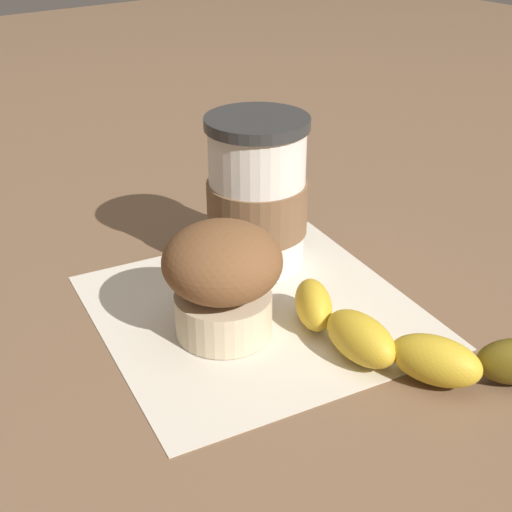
{
  "coord_description": "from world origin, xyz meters",
  "views": [
    {
      "loc": [
        0.41,
        -0.31,
        0.33
      ],
      "look_at": [
        0.0,
        0.0,
        0.05
      ],
      "focal_mm": 50.0,
      "sensor_mm": 36.0,
      "label": 1
    }
  ],
  "objects": [
    {
      "name": "ground_plane",
      "position": [
        0.0,
        0.0,
        0.0
      ],
      "size": [
        3.0,
        3.0,
        0.0
      ],
      "primitive_type": "plane",
      "color": "brown"
    },
    {
      "name": "paper_napkin",
      "position": [
        0.0,
        0.0,
        0.0
      ],
      "size": [
        0.3,
        0.3,
        0.0
      ],
      "primitive_type": "cube",
      "rotation": [
        0.0,
        0.0,
        -0.18
      ],
      "color": "beige",
      "rests_on": "ground_plane"
    },
    {
      "name": "coffee_cup",
      "position": [
        -0.07,
        0.05,
        0.07
      ],
      "size": [
        0.09,
        0.09,
        0.14
      ],
      "color": "silver",
      "rests_on": "paper_napkin"
    },
    {
      "name": "muffin",
      "position": [
        0.01,
        -0.04,
        0.05
      ],
      "size": [
        0.09,
        0.09,
        0.09
      ],
      "color": "beige",
      "rests_on": "paper_napkin"
    },
    {
      "name": "banana",
      "position": [
        0.12,
        0.04,
        0.02
      ],
      "size": [
        0.21,
        0.12,
        0.04
      ],
      "color": "gold",
      "rests_on": "paper_napkin"
    }
  ]
}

